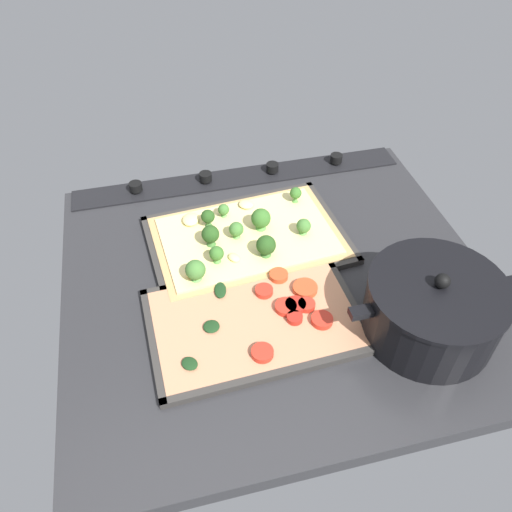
# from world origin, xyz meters

# --- Properties ---
(ground_plane) EXTENTS (0.77, 0.71, 0.03)m
(ground_plane) POSITION_xyz_m (0.00, 0.00, -0.01)
(ground_plane) COLOR #28282B
(stove_control_panel) EXTENTS (0.74, 0.07, 0.03)m
(stove_control_panel) POSITION_xyz_m (0.00, -0.32, 0.01)
(stove_control_panel) COLOR black
(stove_control_panel) RESTS_ON ground_plane
(baking_tray_front) EXTENTS (0.40, 0.29, 0.01)m
(baking_tray_front) POSITION_xyz_m (0.03, -0.11, 0.00)
(baking_tray_front) COLOR #33302D
(baking_tray_front) RESTS_ON ground_plane
(broccoli_pizza) EXTENTS (0.37, 0.26, 0.06)m
(broccoli_pizza) POSITION_xyz_m (0.04, -0.10, 0.02)
(broccoli_pizza) COLOR tan
(broccoli_pizza) RESTS_ON baking_tray_front
(baking_tray_back) EXTENTS (0.37, 0.25, 0.01)m
(baking_tray_back) POSITION_xyz_m (0.06, 0.09, 0.00)
(baking_tray_back) COLOR #33302D
(baking_tray_back) RESTS_ON ground_plane
(veggie_pizza_back) EXTENTS (0.34, 0.22, 0.02)m
(veggie_pizza_back) POSITION_xyz_m (0.06, 0.09, 0.01)
(veggie_pizza_back) COLOR tan
(veggie_pizza_back) RESTS_ON baking_tray_back
(cooking_pot) EXTENTS (0.29, 0.22, 0.13)m
(cooking_pot) POSITION_xyz_m (-0.21, 0.17, 0.05)
(cooking_pot) COLOR black
(cooking_pot) RESTS_ON ground_plane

